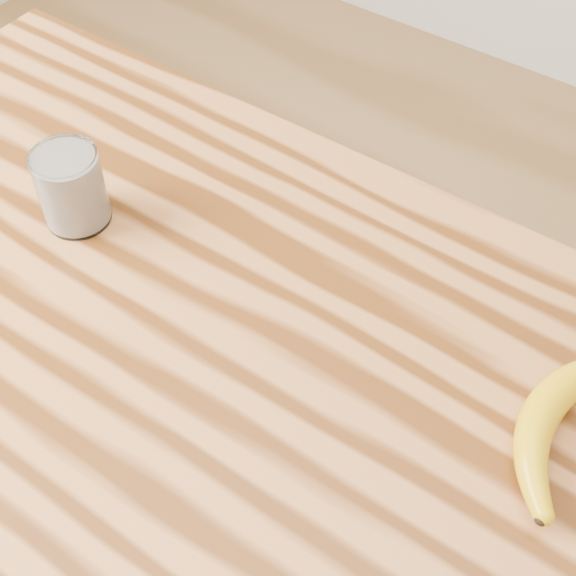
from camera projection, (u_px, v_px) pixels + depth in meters
The scene contains 3 objects.
table at pixel (175, 437), 0.90m from camera, with size 1.20×0.80×0.90m.
smoothie_glass at pixel (71, 188), 0.91m from camera, with size 0.08×0.08×0.10m.
banana at pixel (547, 403), 0.76m from camera, with size 0.11×0.30×0.04m, color #DBA50B, non-canonical shape.
Camera 1 is at (0.36, -0.29, 1.57)m, focal length 50.00 mm.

